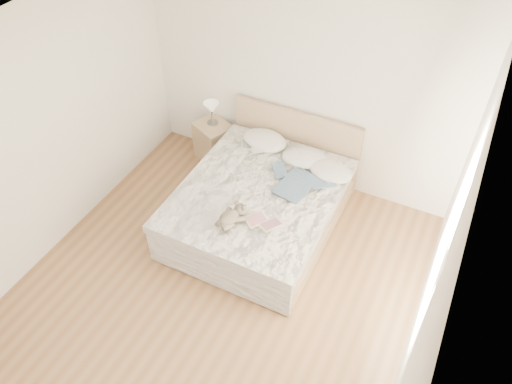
# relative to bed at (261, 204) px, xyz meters

# --- Properties ---
(floor) EXTENTS (4.00, 4.50, 0.00)m
(floor) POSITION_rel_bed_xyz_m (0.00, -1.19, -0.31)
(floor) COLOR brown
(floor) RESTS_ON ground
(ceiling) EXTENTS (4.00, 4.50, 0.00)m
(ceiling) POSITION_rel_bed_xyz_m (0.00, -1.19, 2.39)
(ceiling) COLOR white
(ceiling) RESTS_ON ground
(wall_back) EXTENTS (4.00, 0.02, 2.70)m
(wall_back) POSITION_rel_bed_xyz_m (0.00, 1.06, 1.04)
(wall_back) COLOR white
(wall_back) RESTS_ON ground
(wall_left) EXTENTS (0.02, 4.50, 2.70)m
(wall_left) POSITION_rel_bed_xyz_m (-2.00, -1.19, 1.04)
(wall_left) COLOR white
(wall_left) RESTS_ON ground
(wall_right) EXTENTS (0.02, 4.50, 2.70)m
(wall_right) POSITION_rel_bed_xyz_m (2.00, -1.19, 1.04)
(wall_right) COLOR white
(wall_right) RESTS_ON ground
(window) EXTENTS (0.02, 1.30, 1.10)m
(window) POSITION_rel_bed_xyz_m (1.99, -0.89, 1.14)
(window) COLOR white
(window) RESTS_ON wall_right
(bed) EXTENTS (1.72, 2.14, 1.00)m
(bed) POSITION_rel_bed_xyz_m (0.00, 0.00, 0.00)
(bed) COLOR tan
(bed) RESTS_ON floor
(nightstand) EXTENTS (0.57, 0.55, 0.56)m
(nightstand) POSITION_rel_bed_xyz_m (-1.12, 0.82, -0.03)
(nightstand) COLOR tan
(nightstand) RESTS_ON floor
(table_lamp) EXTENTS (0.24, 0.24, 0.32)m
(table_lamp) POSITION_rel_bed_xyz_m (-1.14, 0.86, 0.48)
(table_lamp) COLOR #4E4A44
(table_lamp) RESTS_ON nightstand
(pillow_left) EXTENTS (0.63, 0.47, 0.18)m
(pillow_left) POSITION_rel_bed_xyz_m (-0.31, 0.74, 0.33)
(pillow_left) COLOR white
(pillow_left) RESTS_ON bed
(pillow_middle) EXTENTS (0.62, 0.50, 0.16)m
(pillow_middle) POSITION_rel_bed_xyz_m (0.27, 0.64, 0.33)
(pillow_middle) COLOR white
(pillow_middle) RESTS_ON bed
(pillow_right) EXTENTS (0.56, 0.42, 0.16)m
(pillow_right) POSITION_rel_bed_xyz_m (0.63, 0.55, 0.33)
(pillow_right) COLOR white
(pillow_right) RESTS_ON bed
(blouse) EXTENTS (0.63, 0.66, 0.02)m
(blouse) POSITION_rel_bed_xyz_m (0.36, 0.16, 0.32)
(blouse) COLOR #334963
(blouse) RESTS_ON bed
(photo_book) EXTENTS (0.36, 0.33, 0.02)m
(photo_book) POSITION_rel_bed_xyz_m (-0.40, 0.56, 0.32)
(photo_book) COLOR white
(photo_book) RESTS_ON bed
(childrens_book) EXTENTS (0.41, 0.38, 0.02)m
(childrens_book) POSITION_rel_bed_xyz_m (0.28, -0.53, 0.32)
(childrens_book) COLOR beige
(childrens_book) RESTS_ON bed
(teddy_bear) EXTENTS (0.30, 0.37, 0.17)m
(teddy_bear) POSITION_rel_bed_xyz_m (-0.04, -0.70, 0.34)
(teddy_bear) COLOR brown
(teddy_bear) RESTS_ON bed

